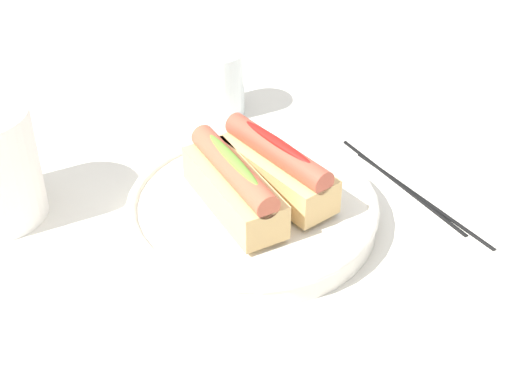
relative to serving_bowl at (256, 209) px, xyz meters
name	(u,v)px	position (x,y,z in m)	size (l,w,h in m)	color
ground_plane	(250,216)	(0.01, 0.00, -0.02)	(2.40, 2.40, 0.00)	silver
serving_bowl	(256,209)	(0.00, 0.00, 0.00)	(0.27, 0.27, 0.03)	silver
hotdog_front	(278,169)	(0.01, -0.03, 0.04)	(0.16, 0.10, 0.06)	#DBB270
hotdog_back	(233,185)	(-0.01, 0.03, 0.04)	(0.16, 0.08, 0.06)	#DBB270
water_glass	(219,86)	(0.24, -0.02, 0.02)	(0.07, 0.07, 0.09)	white
chopstick_near	(401,184)	(0.02, -0.18, -0.01)	(0.01, 0.01, 0.22)	black
chopstick_far	(421,197)	(-0.01, -0.19, -0.01)	(0.01, 0.01, 0.22)	black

